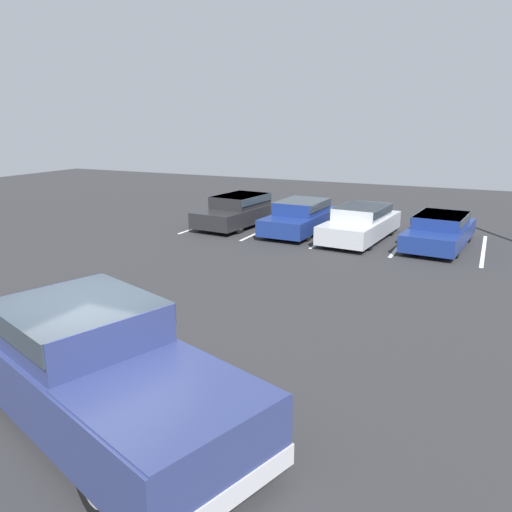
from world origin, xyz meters
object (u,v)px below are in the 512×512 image
pickup_truck (94,366)px  wheel_stop_curb (334,218)px  parked_sedan_b (301,216)px  parked_sedan_d (440,229)px  parked_sedan_c (361,222)px  parked_sedan_a (240,209)px

pickup_truck → wheel_stop_curb: size_ratio=3.74×
parked_sedan_b → wheel_stop_curb: (0.47, 2.98, -0.60)m
parked_sedan_d → wheel_stop_curb: size_ratio=2.79×
parked_sedan_d → wheel_stop_curb: bearing=-117.7°
parked_sedan_d → parked_sedan_c: bearing=-81.7°
parked_sedan_d → wheel_stop_curb: parked_sedan_d is taller
parked_sedan_c → wheel_stop_curb: parked_sedan_c is taller
pickup_truck → wheel_stop_curb: 16.51m
parked_sedan_b → parked_sedan_d: size_ratio=0.97×
pickup_truck → parked_sedan_a: bearing=127.7°
parked_sedan_b → wheel_stop_curb: size_ratio=2.71×
parked_sedan_a → parked_sedan_c: bearing=91.0°
parked_sedan_c → parked_sedan_d: size_ratio=1.04×
pickup_truck → parked_sedan_c: bearing=106.2°
parked_sedan_c → parked_sedan_d: parked_sedan_c is taller
parked_sedan_b → parked_sedan_d: parked_sedan_b is taller
parked_sedan_b → wheel_stop_curb: parked_sedan_b is taller
pickup_truck → parked_sedan_c: 13.24m
wheel_stop_curb → pickup_truck: bearing=-85.2°
pickup_truck → parked_sedan_a: (-4.66, 13.62, -0.22)m
parked_sedan_d → pickup_truck: bearing=-8.9°
parked_sedan_c → parked_sedan_d: bearing=97.9°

